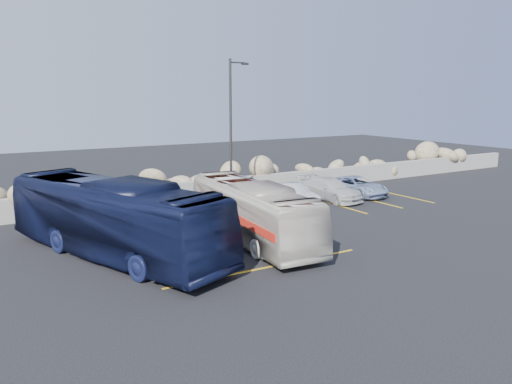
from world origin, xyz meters
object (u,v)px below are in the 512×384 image
lamppost (232,129)px  car_a (267,198)px  tour_coach (114,218)px  car_d (357,186)px  vintage_bus (252,211)px  car_c (330,189)px  car_b (293,195)px

lamppost → car_a: (1.46, -1.31, -3.66)m
tour_coach → car_d: size_ratio=2.56×
vintage_bus → car_c: vintage_bus is taller
car_c → car_d: size_ratio=1.05×
tour_coach → car_c: 14.44m
vintage_bus → car_c: size_ratio=2.04×
vintage_bus → car_a: (3.72, 4.66, -0.62)m
lamppost → car_a: bearing=-41.9°
car_c → tour_coach: bearing=-167.5°
lamppost → car_b: lamppost is taller
car_a → car_b: bearing=5.0°
vintage_bus → car_c: 9.52m
tour_coach → car_c: tour_coach is taller
car_a → car_b: 1.79m
lamppost → car_c: bearing=-11.1°
vintage_bus → car_b: 7.32m
car_c → vintage_bus: bearing=-153.5°
tour_coach → car_b: size_ratio=2.98×
car_b → car_d: car_b is taller
lamppost → car_d: bearing=-6.9°
vintage_bus → car_b: vintage_bus is taller
car_c → car_d: bearing=0.5°
car_c → car_d: (2.27, 0.17, -0.05)m
vintage_bus → tour_coach: 5.69m
vintage_bus → car_b: size_ratio=2.49×
lamppost → car_c: (5.93, -1.16, -3.65)m
car_a → car_d: (6.75, 0.32, -0.05)m
lamppost → car_c: lamppost is taller
vintage_bus → tour_coach: tour_coach is taller
tour_coach → car_a: bearing=2.3°
lamppost → vintage_bus: size_ratio=0.88×
car_b → car_d: size_ratio=0.86×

